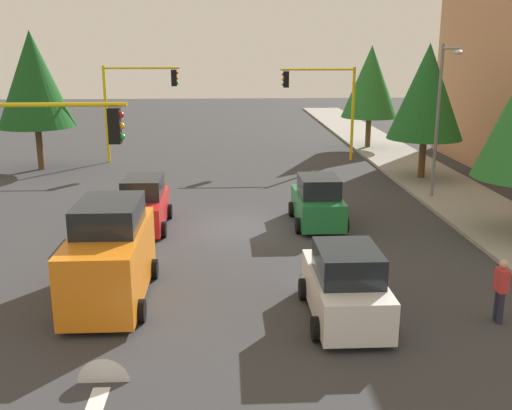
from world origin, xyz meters
TOP-DOWN VIEW (x-y plane):
  - ground_plane at (0.00, 0.00)m, footprint 120.00×120.00m
  - sidewalk_kerb at (-5.00, 10.50)m, footprint 80.00×4.00m
  - lane_arrow_near at (11.51, -3.00)m, footprint 2.40×1.10m
  - traffic_signal_far_left at (-14.00, 5.70)m, footprint 0.36×4.59m
  - traffic_signal_far_right at (-14.00, -5.72)m, footprint 0.36×4.59m
  - traffic_signal_near_right at (6.00, -5.67)m, footprint 0.36×4.59m
  - street_lamp_curbside at (-3.61, 9.20)m, footprint 2.15×0.28m
  - tree_roadside_mid at (-8.00, 10.00)m, footprint 3.87×3.87m
  - tree_opposite_side at (-12.00, -11.00)m, footprint 4.25×4.25m
  - tree_roadside_far at (-18.00, 9.50)m, footprint 3.83×3.83m
  - delivery_van_orange at (6.60, -3.59)m, footprint 4.80×2.22m
  - car_green at (-0.25, 3.27)m, footprint 3.77×2.01m
  - car_white at (8.21, 2.69)m, footprint 3.91×2.06m
  - car_red at (-0.20, -3.59)m, footprint 4.04×1.98m
  - pedestrian_crossing at (8.63, 6.59)m, footprint 0.40×0.24m

SIDE VIEW (x-z plane):
  - ground_plane at x=0.00m, z-range 0.00..0.00m
  - lane_arrow_near at x=11.51m, z-range -0.54..0.56m
  - sidewalk_kerb at x=-5.00m, z-range 0.00..0.15m
  - car_green at x=-0.25m, z-range -0.09..1.88m
  - car_red at x=-0.20m, z-range -0.09..1.88m
  - car_white at x=8.21m, z-range -0.09..1.88m
  - pedestrian_crossing at x=8.63m, z-range 0.06..1.76m
  - delivery_van_orange at x=6.60m, z-range -0.11..2.67m
  - traffic_signal_near_right at x=6.00m, z-range 1.15..6.67m
  - traffic_signal_far_left at x=-14.00m, z-range 1.18..6.87m
  - traffic_signal_far_right at x=-14.00m, z-range 1.20..6.99m
  - street_lamp_curbside at x=-3.61m, z-range 0.85..7.85m
  - tree_roadside_far at x=-18.00m, z-range 1.08..8.06m
  - tree_roadside_mid at x=-8.00m, z-range 1.10..8.16m
  - tree_opposite_side at x=-12.00m, z-range 1.21..8.97m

